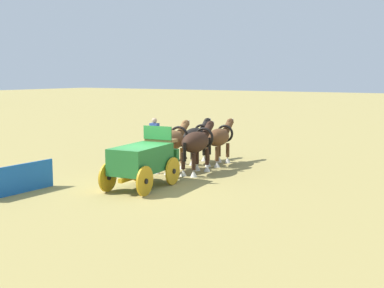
{
  "coord_description": "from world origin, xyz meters",
  "views": [
    {
      "loc": [
        -15.56,
        -12.28,
        4.41
      ],
      "look_at": [
        4.41,
        0.47,
        1.2
      ],
      "focal_mm": 48.23,
      "sensor_mm": 36.0,
      "label": 1
    }
  ],
  "objects_px": {
    "draft_horse_rear_off": "(197,143)",
    "draft_horse_lead_off": "(219,138)",
    "draft_horse_lead_near": "(195,137)",
    "show_wagon": "(143,159)",
    "draft_horse_rear_near": "(171,142)"
  },
  "relations": [
    {
      "from": "draft_horse_rear_off",
      "to": "draft_horse_lead_near",
      "type": "xyz_separation_m",
      "value": [
        2.44,
        1.6,
        -0.09
      ]
    },
    {
      "from": "draft_horse_lead_off",
      "to": "draft_horse_lead_near",
      "type": "bearing_deg",
      "value": 96.74
    },
    {
      "from": "draft_horse_lead_off",
      "to": "draft_horse_rear_off",
      "type": "bearing_deg",
      "value": -173.17
    },
    {
      "from": "show_wagon",
      "to": "draft_horse_lead_near",
      "type": "relative_size",
      "value": 1.85
    },
    {
      "from": "show_wagon",
      "to": "draft_horse_lead_near",
      "type": "distance_m",
      "value": 6.2
    },
    {
      "from": "show_wagon",
      "to": "draft_horse_lead_near",
      "type": "xyz_separation_m",
      "value": [
        6.05,
        1.37,
        0.15
      ]
    },
    {
      "from": "draft_horse_rear_off",
      "to": "draft_horse_lead_off",
      "type": "xyz_separation_m",
      "value": [
        2.59,
        0.31,
        -0.08
      ]
    },
    {
      "from": "show_wagon",
      "to": "draft_horse_lead_off",
      "type": "relative_size",
      "value": 1.88
    },
    {
      "from": "draft_horse_rear_near",
      "to": "draft_horse_lead_off",
      "type": "height_order",
      "value": "draft_horse_rear_near"
    },
    {
      "from": "show_wagon",
      "to": "draft_horse_rear_near",
      "type": "distance_m",
      "value": 3.61
    },
    {
      "from": "draft_horse_rear_near",
      "to": "draft_horse_lead_off",
      "type": "distance_m",
      "value": 2.93
    },
    {
      "from": "draft_horse_rear_off",
      "to": "draft_horse_lead_off",
      "type": "height_order",
      "value": "draft_horse_rear_off"
    },
    {
      "from": "show_wagon",
      "to": "draft_horse_rear_off",
      "type": "distance_m",
      "value": 3.62
    },
    {
      "from": "draft_horse_lead_near",
      "to": "draft_horse_lead_off",
      "type": "distance_m",
      "value": 1.3
    },
    {
      "from": "draft_horse_rear_near",
      "to": "draft_horse_lead_near",
      "type": "distance_m",
      "value": 2.62
    }
  ]
}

